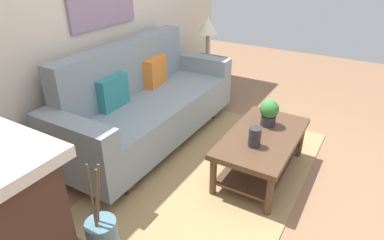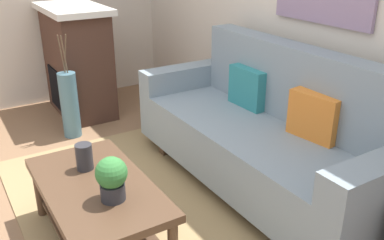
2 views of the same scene
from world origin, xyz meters
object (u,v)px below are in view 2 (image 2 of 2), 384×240
coffee_table (98,200)px  couch (263,135)px  throw_pillow_teal (248,87)px  fireplace (78,60)px  floor_vase (70,105)px  throw_pillow_orange (314,116)px  tabletop_vase (84,157)px  potted_plant_tabletop (112,177)px

coffee_table → couch: bearing=90.6°
throw_pillow_teal → couch: bearing=-19.4°
fireplace → throw_pillow_teal: bearing=23.4°
coffee_table → floor_vase: floor_vase is taller
throw_pillow_orange → tabletop_vase: bearing=-111.3°
throw_pillow_teal → tabletop_vase: size_ratio=2.10×
throw_pillow_teal → tabletop_vase: 1.45m
coffee_table → fireplace: bearing=164.6°
couch → tabletop_vase: size_ratio=13.26×
fireplace → potted_plant_tabletop: bearing=-13.5°
throw_pillow_orange → fireplace: size_ratio=0.31×
couch → throw_pillow_orange: couch is taller
couch → floor_vase: bearing=-149.6°
tabletop_vase → throw_pillow_teal: bearing=96.2°
couch → tabletop_vase: 1.32m
tabletop_vase → throw_pillow_orange: bearing=68.7°
throw_pillow_orange → floor_vase: bearing=-151.4°
potted_plant_tabletop → throw_pillow_teal: bearing=112.3°
throw_pillow_orange → coffee_table: bearing=-103.5°
throw_pillow_orange → fireplace: bearing=-162.6°
tabletop_vase → coffee_table: bearing=-1.9°
throw_pillow_teal → coffee_table: bearing=-75.6°
tabletop_vase → potted_plant_tabletop: potted_plant_tabletop is taller
couch → fireplace: fireplace is taller
throw_pillow_orange → couch: bearing=-160.6°
couch → fireplace: size_ratio=1.96×
couch → floor_vase: 1.94m
throw_pillow_orange → fireplace: (-2.60, -0.82, -0.09)m
fireplace → throw_pillow_orange: bearing=17.4°
coffee_table → floor_vase: size_ratio=1.72×
tabletop_vase → potted_plant_tabletop: bearing=2.9°
floor_vase → fireplace: bearing=153.4°
throw_pillow_teal → throw_pillow_orange: same height
coffee_table → potted_plant_tabletop: size_ratio=4.20×
coffee_table → fireplace: fireplace is taller
throw_pillow_teal → throw_pillow_orange: (0.71, 0.00, 0.00)m
couch → throw_pillow_orange: size_ratio=6.33×
floor_vase → coffee_table: bearing=-11.2°
coffee_table → potted_plant_tabletop: (0.21, 0.03, 0.26)m
throw_pillow_orange → floor_vase: throw_pillow_orange is taller
throw_pillow_orange → fireplace: 2.73m
couch → floor_vase: couch is taller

